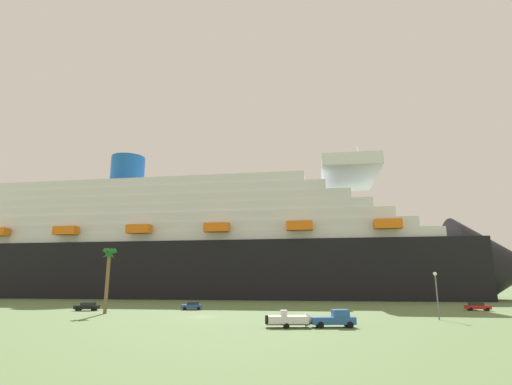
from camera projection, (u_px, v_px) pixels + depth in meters
The scene contains 9 objects.
ground_plane at pixel (224, 306), 95.74m from camera, with size 600.00×600.00×0.00m, color #567042.
cruise_ship at pixel (190, 249), 146.69m from camera, with size 228.39×58.60×59.26m.
pickup_truck at pixel (335, 319), 51.55m from camera, with size 5.76×2.67×2.20m.
small_boat_on_trailer at pixel (293, 320), 51.31m from camera, with size 7.05×2.59×2.15m.
palm_tree at pixel (109, 263), 74.67m from camera, with size 3.10×2.76×11.90m.
street_lamp at pixel (436, 288), 62.28m from camera, with size 0.56×0.56×7.18m.
parked_car_black_coupe at pixel (87, 306), 80.23m from camera, with size 4.77×2.32×1.58m.
parked_car_red_hatchback at pixel (477, 306), 80.22m from camera, with size 4.81×2.56×1.58m.
parked_car_blue_suv at pixel (192, 306), 82.68m from camera, with size 4.46×2.59×1.58m.
Camera 1 is at (12.18, -68.85, 5.83)m, focal length 28.20 mm.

